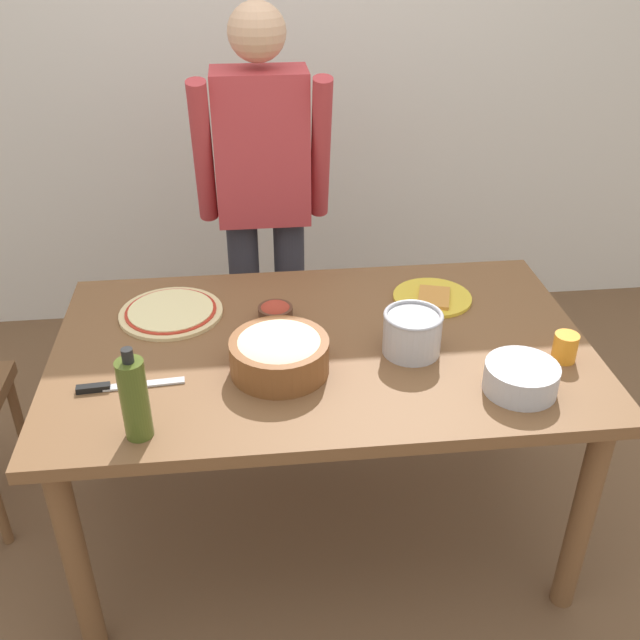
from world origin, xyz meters
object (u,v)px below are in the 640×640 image
(olive_oil_bottle, at_px, (134,398))
(chef_knife, at_px, (117,386))
(dining_table, at_px, (322,368))
(mixing_bowl_steel, at_px, (521,378))
(cup_orange, at_px, (565,347))
(popcorn_bowl, at_px, (279,352))
(plate_with_slice, at_px, (433,297))
(steel_pot, at_px, (412,332))
(person_cook, at_px, (264,196))
(small_sauce_bowl, at_px, (275,312))
(pizza_raw_on_board, at_px, (171,312))

(olive_oil_bottle, height_order, chef_knife, olive_oil_bottle)
(dining_table, height_order, chef_knife, chef_knife)
(mixing_bowl_steel, distance_m, cup_orange, 0.22)
(popcorn_bowl, distance_m, chef_knife, 0.45)
(plate_with_slice, height_order, popcorn_bowl, popcorn_bowl)
(steel_pot, bearing_deg, mixing_bowl_steel, -40.83)
(person_cook, distance_m, small_sauce_bowl, 0.62)
(person_cook, xyz_separation_m, steel_pot, (0.39, -0.83, -0.11))
(pizza_raw_on_board, distance_m, steel_pot, 0.78)
(mixing_bowl_steel, bearing_deg, steel_pot, 139.17)
(dining_table, xyz_separation_m, mixing_bowl_steel, (0.51, -0.29, 0.13))
(steel_pot, distance_m, cup_orange, 0.44)
(popcorn_bowl, xyz_separation_m, cup_orange, (0.82, -0.03, -0.02))
(chef_knife, bearing_deg, dining_table, 16.12)
(pizza_raw_on_board, xyz_separation_m, chef_knife, (-0.12, -0.39, -0.00))
(pizza_raw_on_board, bearing_deg, cup_orange, -18.48)
(small_sauce_bowl, bearing_deg, pizza_raw_on_board, 168.57)
(chef_knife, bearing_deg, cup_orange, 0.13)
(mixing_bowl_steel, distance_m, olive_oil_bottle, 1.01)
(olive_oil_bottle, bearing_deg, pizza_raw_on_board, 86.39)
(cup_orange, bearing_deg, mixing_bowl_steel, -143.89)
(dining_table, distance_m, cup_orange, 0.72)
(cup_orange, bearing_deg, plate_with_slice, 126.77)
(mixing_bowl_steel, xyz_separation_m, chef_knife, (-1.09, 0.13, -0.03))
(popcorn_bowl, height_order, olive_oil_bottle, olive_oil_bottle)
(dining_table, relative_size, plate_with_slice, 6.15)
(popcorn_bowl, distance_m, steel_pot, 0.39)
(person_cook, distance_m, steel_pot, 0.93)
(popcorn_bowl, relative_size, steel_pot, 1.61)
(pizza_raw_on_board, distance_m, chef_knife, 0.40)
(plate_with_slice, relative_size, popcorn_bowl, 0.93)
(plate_with_slice, height_order, small_sauce_bowl, small_sauce_bowl)
(plate_with_slice, distance_m, popcorn_bowl, 0.64)
(cup_orange, bearing_deg, chef_knife, -179.87)
(olive_oil_bottle, bearing_deg, steel_pot, 21.49)
(person_cook, bearing_deg, cup_orange, -48.31)
(mixing_bowl_steel, bearing_deg, cup_orange, 36.11)
(pizza_raw_on_board, distance_m, plate_with_slice, 0.86)
(dining_table, xyz_separation_m, plate_with_slice, (0.39, 0.22, 0.10))
(plate_with_slice, distance_m, steel_pot, 0.33)
(mixing_bowl_steel, height_order, small_sauce_bowl, mixing_bowl_steel)
(olive_oil_bottle, distance_m, cup_orange, 1.20)
(dining_table, bearing_deg, olive_oil_bottle, -143.24)
(plate_with_slice, relative_size, small_sauce_bowl, 2.36)
(plate_with_slice, bearing_deg, cup_orange, -53.23)
(person_cook, bearing_deg, olive_oil_bottle, -107.83)
(mixing_bowl_steel, bearing_deg, plate_with_slice, 102.48)
(popcorn_bowl, bearing_deg, steel_pot, 8.22)
(dining_table, height_order, mixing_bowl_steel, mixing_bowl_steel)
(pizza_raw_on_board, distance_m, olive_oil_bottle, 0.60)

